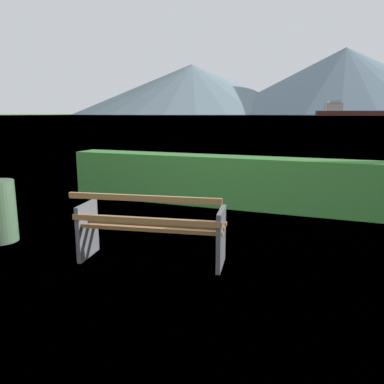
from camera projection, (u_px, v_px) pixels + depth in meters
ground_plane at (153, 260)px, 4.65m from camera, size 1400.00×1400.00×0.00m
water_surface at (340, 116)px, 284.71m from camera, size 620.00×620.00×0.00m
park_bench at (151, 228)px, 4.50m from camera, size 1.79×0.85×0.87m
hedge_row at (225, 181)px, 7.33m from camera, size 6.31×0.60×0.95m
cargo_ship_large at (355, 111)px, 278.40m from camera, size 63.46×27.62×10.83m
distant_hills at (367, 86)px, 485.65m from camera, size 840.55×380.82×84.03m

